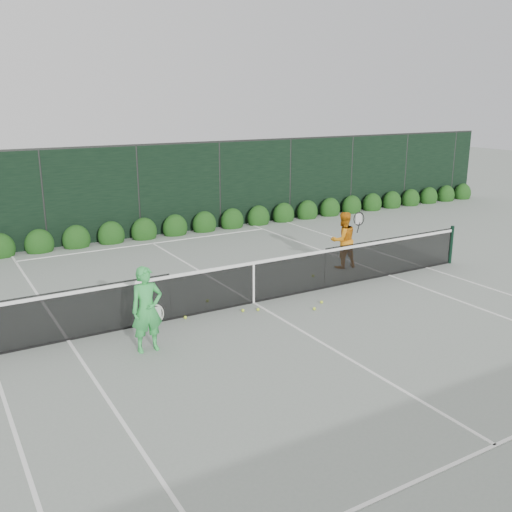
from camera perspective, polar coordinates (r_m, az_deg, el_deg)
ground at (r=12.96m, az=-0.25°, el=-4.72°), size 80.00×80.00×0.00m
tennis_net at (r=12.77m, az=-0.34°, el=-2.50°), size 12.90×0.10×1.07m
player_woman at (r=10.51m, az=-10.85°, el=-5.27°), size 0.65×0.40×1.60m
player_man at (r=15.62m, az=8.70°, el=1.59°), size 0.90×0.65×1.54m
court_lines at (r=12.96m, az=-0.25°, el=-4.69°), size 11.03×23.83×0.01m
windscreen_fence at (r=10.35m, az=7.35°, el=-1.26°), size 32.00×21.07×3.06m
hedge_row at (r=19.16m, az=-11.13°, el=2.40°), size 31.66×0.65×0.94m
tennis_balls at (r=12.88m, az=0.90°, el=-4.68°), size 4.12×2.04×0.07m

